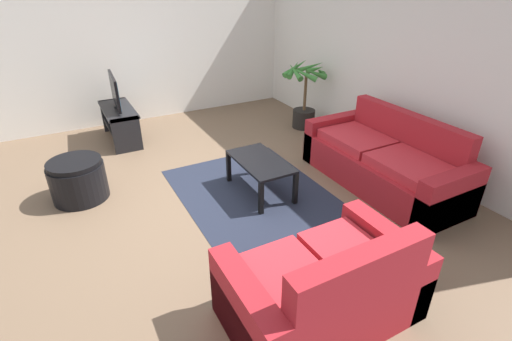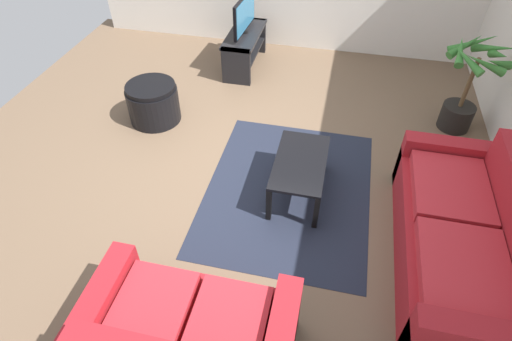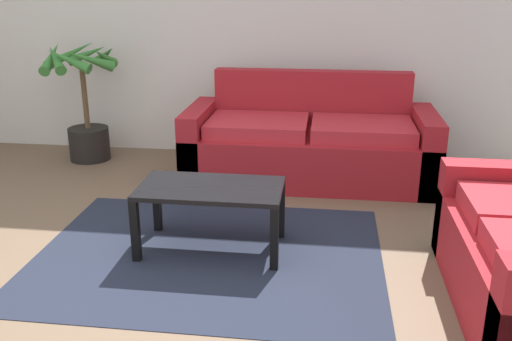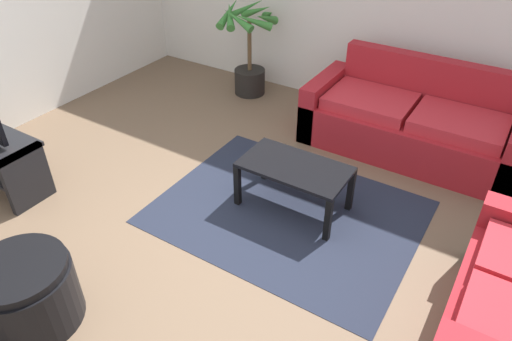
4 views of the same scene
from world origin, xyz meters
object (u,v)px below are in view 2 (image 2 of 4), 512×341
object	(u,v)px
tv_stand	(245,45)
tv	(244,14)
potted_palm	(466,90)
ottoman	(153,103)
coffee_table	(300,166)
couch_main	(460,241)

from	to	relation	value
tv_stand	tv	world-z (taller)	tv
tv_stand	potted_palm	distance (m)	3.07
potted_palm	ottoman	world-z (taller)	potted_palm
tv_stand	ottoman	bearing A→B (deg)	-26.40
coffee_table	potted_palm	xyz separation A→B (m)	(-1.58, 1.73, 0.16)
tv_stand	couch_main	bearing A→B (deg)	40.92
ottoman	tv_stand	bearing A→B (deg)	153.60
potted_palm	tv	bearing A→B (deg)	-107.44
couch_main	tv_stand	distance (m)	4.06
couch_main	ottoman	distance (m)	3.75
tv	potted_palm	xyz separation A→B (m)	(0.92, 2.92, -0.28)
couch_main	tv	bearing A→B (deg)	-139.11
tv_stand	coffee_table	bearing A→B (deg)	25.48
tv_stand	ottoman	size ratio (longest dim) A/B	1.72
coffee_table	ottoman	bearing A→B (deg)	-114.49
couch_main	coffee_table	world-z (taller)	couch_main
couch_main	tv_stand	xyz separation A→B (m)	(-3.07, -2.66, 0.05)
coffee_table	ottoman	world-z (taller)	ottoman
coffee_table	ottoman	xyz separation A→B (m)	(-0.90, -1.98, -0.13)
tv	coffee_table	size ratio (longest dim) A/B	0.93
tv	potted_palm	distance (m)	3.07
coffee_table	tv_stand	bearing A→B (deg)	-154.52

